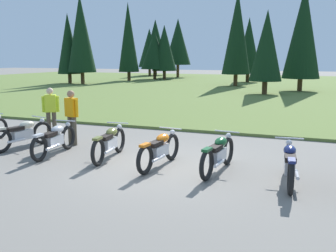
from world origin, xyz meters
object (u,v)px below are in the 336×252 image
motorcycle_orange (160,149)px  motorcycle_british_green (218,154)px  rider_checking_bike (51,110)px  motorcycle_silver (55,139)px  motorcycle_navy (290,163)px  rider_with_back_turned (72,114)px  motorcycle_cream (23,134)px  motorcycle_olive (110,142)px

motorcycle_orange → motorcycle_british_green: 1.44m
motorcycle_orange → rider_checking_bike: size_ratio=1.26×
motorcycle_silver → rider_checking_bike: size_ratio=1.26×
motorcycle_silver → motorcycle_british_green: (4.54, 0.09, 0.00)m
motorcycle_navy → motorcycle_silver: bearing=178.4°
motorcycle_orange → rider_with_back_turned: rider_with_back_turned is taller
motorcycle_cream → motorcycle_silver: same height
motorcycle_navy → rider_with_back_turned: bearing=167.9°
motorcycle_cream → rider_with_back_turned: rider_with_back_turned is taller
motorcycle_silver → motorcycle_british_green: size_ratio=1.00×
motorcycle_navy → rider_with_back_turned: 6.57m
motorcycle_orange → rider_checking_bike: rider_checking_bike is taller
motorcycle_british_green → motorcycle_orange: bearing=-176.3°
motorcycle_cream → rider_checking_bike: rider_checking_bike is taller
motorcycle_silver → motorcycle_british_green: 4.54m
motorcycle_silver → motorcycle_olive: 1.60m
rider_checking_bike → rider_with_back_turned: 1.32m
rider_checking_bike → rider_with_back_turned: size_ratio=1.00×
motorcycle_british_green → rider_with_back_turned: bearing=167.0°
motorcycle_british_green → motorcycle_navy: 1.62m
motorcycle_silver → motorcycle_orange: size_ratio=1.00×
motorcycle_olive → motorcycle_navy: size_ratio=1.00×
rider_checking_bike → rider_with_back_turned: bearing=-24.9°
motorcycle_british_green → rider_checking_bike: rider_checking_bike is taller
motorcycle_orange → rider_checking_bike: (-4.57, 1.76, 0.51)m
motorcycle_silver → rider_with_back_turned: rider_with_back_turned is taller
motorcycle_cream → motorcycle_navy: 7.52m
motorcycle_silver → motorcycle_orange: same height
motorcycle_british_green → motorcycle_silver: bearing=-178.9°
motorcycle_cream → motorcycle_british_green: bearing=-2.2°
motorcycle_orange → motorcycle_british_green: (1.43, 0.09, 0.00)m
motorcycle_navy → rider_checking_bike: rider_checking_bike is taller
motorcycle_silver → rider_with_back_turned: 1.33m
motorcycle_british_green → rider_checking_bike: size_ratio=1.26×
rider_checking_bike → motorcycle_navy: bearing=-14.2°
motorcycle_british_green → rider_with_back_turned: size_ratio=1.26×
motorcycle_olive → motorcycle_british_green: same height
motorcycle_orange → motorcycle_navy: same height
motorcycle_navy → motorcycle_cream: bearing=176.3°
rider_with_back_turned → motorcycle_british_green: bearing=-13.0°
motorcycle_olive → motorcycle_orange: 1.54m
motorcycle_cream → rider_with_back_turned: 1.50m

